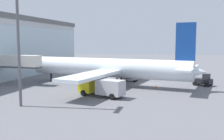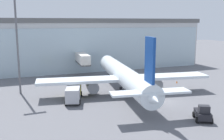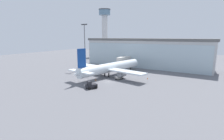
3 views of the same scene
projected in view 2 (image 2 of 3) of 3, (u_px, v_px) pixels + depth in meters
The scene contains 10 objects.
ground at pixel (163, 101), 44.47m from camera, with size 240.00×240.00×0.00m, color slate.
terminal_building at pixel (93, 44), 75.51m from camera, with size 64.49×15.68×14.22m.
jet_bridge at pixel (81, 59), 65.33m from camera, with size 3.64×12.51×5.66m.
apron_light_mast at pixel (16, 28), 47.26m from camera, with size 3.20×0.40×20.76m.
airplane at pixel (124, 76), 49.25m from camera, with size 32.13×35.22×11.33m.
catering_truck at pixel (74, 93), 44.44m from camera, with size 4.50×7.62×2.65m.
baggage_cart at pixel (157, 91), 49.26m from camera, with size 2.01×3.01×1.50m.
pushback_tug at pixel (203, 114), 35.63m from camera, with size 3.37×3.70×2.30m.
safety_cone_nose at pixel (143, 105), 41.72m from camera, with size 0.36×0.36×0.55m, color orange.
safety_cone_wingtip at pixel (177, 82), 57.67m from camera, with size 0.36×0.36×0.55m, color orange.
Camera 2 is at (-24.95, -35.82, 13.29)m, focal length 42.00 mm.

